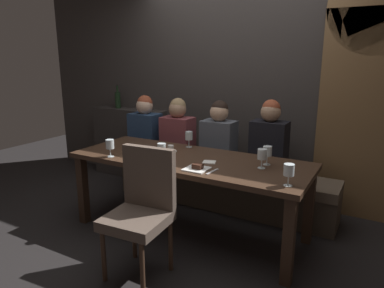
# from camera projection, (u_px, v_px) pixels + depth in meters

# --- Properties ---
(ground) EXTENTS (9.00, 9.00, 0.00)m
(ground) POSITION_uv_depth(u_px,v_px,m) (189.00, 231.00, 3.40)
(ground) COLOR black
(back_wall_tiled) EXTENTS (6.00, 0.12, 3.00)m
(back_wall_tiled) POSITION_uv_depth(u_px,v_px,m) (241.00, 69.00, 4.06)
(back_wall_tiled) COLOR #383330
(back_wall_tiled) RESTS_ON ground
(arched_door) EXTENTS (0.90, 0.05, 2.55)m
(arched_door) POSITION_uv_depth(u_px,v_px,m) (369.00, 86.00, 3.39)
(arched_door) COLOR brown
(arched_door) RESTS_ON ground
(back_counter) EXTENTS (1.10, 0.28, 0.95)m
(back_counter) POSITION_uv_depth(u_px,v_px,m) (131.00, 143.00, 4.90)
(back_counter) COLOR #2F2B29
(back_counter) RESTS_ON ground
(dining_table) EXTENTS (2.20, 0.84, 0.74)m
(dining_table) POSITION_uv_depth(u_px,v_px,m) (189.00, 167.00, 3.24)
(dining_table) COLOR #342217
(dining_table) RESTS_ON ground
(banquette_bench) EXTENTS (2.50, 0.44, 0.45)m
(banquette_bench) POSITION_uv_depth(u_px,v_px,m) (220.00, 186.00, 3.93)
(banquette_bench) COLOR #40352A
(banquette_bench) RESTS_ON ground
(chair_near_side) EXTENTS (0.47, 0.47, 0.98)m
(chair_near_side) POSITION_uv_depth(u_px,v_px,m) (142.00, 204.00, 2.65)
(chair_near_side) COLOR #3D281C
(chair_near_side) RESTS_ON ground
(diner_redhead) EXTENTS (0.36, 0.24, 0.75)m
(diner_redhead) POSITION_uv_depth(u_px,v_px,m) (145.00, 128.00, 4.25)
(diner_redhead) COLOR navy
(diner_redhead) RESTS_ON banquette_bench
(diner_bearded) EXTENTS (0.36, 0.24, 0.74)m
(diner_bearded) POSITION_uv_depth(u_px,v_px,m) (178.00, 132.00, 4.04)
(diner_bearded) COLOR brown
(diner_bearded) RESTS_ON banquette_bench
(diner_far_end) EXTENTS (0.36, 0.24, 0.74)m
(diner_far_end) POSITION_uv_depth(u_px,v_px,m) (219.00, 137.00, 3.80)
(diner_far_end) COLOR #4C515B
(diner_far_end) RESTS_ON banquette_bench
(diner_near_end) EXTENTS (0.36, 0.24, 0.78)m
(diner_near_end) POSITION_uv_depth(u_px,v_px,m) (269.00, 140.00, 3.56)
(diner_near_end) COLOR black
(diner_near_end) RESTS_ON banquette_bench
(wine_bottle_dark_red) EXTENTS (0.08, 0.08, 0.33)m
(wine_bottle_dark_red) POSITION_uv_depth(u_px,v_px,m) (118.00, 99.00, 4.82)
(wine_bottle_dark_red) COLOR black
(wine_bottle_dark_red) RESTS_ON back_counter
(wine_glass_center_front) EXTENTS (0.08, 0.08, 0.16)m
(wine_glass_center_front) POSITION_uv_depth(u_px,v_px,m) (289.00, 171.00, 2.49)
(wine_glass_center_front) COLOR silver
(wine_glass_center_front) RESTS_ON dining_table
(wine_glass_center_back) EXTENTS (0.08, 0.08, 0.16)m
(wine_glass_center_back) POSITION_uv_depth(u_px,v_px,m) (262.00, 155.00, 2.89)
(wine_glass_center_back) COLOR silver
(wine_glass_center_back) RESTS_ON dining_table
(wine_glass_end_right) EXTENTS (0.08, 0.08, 0.16)m
(wine_glass_end_right) POSITION_uv_depth(u_px,v_px,m) (189.00, 136.00, 3.57)
(wine_glass_end_right) COLOR silver
(wine_glass_end_right) RESTS_ON dining_table
(wine_glass_near_right) EXTENTS (0.08, 0.08, 0.16)m
(wine_glass_near_right) POSITION_uv_depth(u_px,v_px,m) (110.00, 145.00, 3.22)
(wine_glass_near_right) COLOR silver
(wine_glass_near_right) RESTS_ON dining_table
(wine_glass_near_left) EXTENTS (0.08, 0.08, 0.16)m
(wine_glass_near_left) POSITION_uv_depth(u_px,v_px,m) (162.00, 149.00, 3.08)
(wine_glass_near_left) COLOR silver
(wine_glass_near_left) RESTS_ON dining_table
(wine_glass_far_left) EXTENTS (0.08, 0.08, 0.16)m
(wine_glass_far_left) POSITION_uv_depth(u_px,v_px,m) (267.00, 152.00, 2.98)
(wine_glass_far_left) COLOR silver
(wine_glass_far_left) RESTS_ON dining_table
(espresso_cup) EXTENTS (0.12, 0.12, 0.06)m
(espresso_cup) POSITION_uv_depth(u_px,v_px,m) (171.00, 149.00, 3.42)
(espresso_cup) COLOR white
(espresso_cup) RESTS_ON dining_table
(dessert_plate) EXTENTS (0.19, 0.19, 0.05)m
(dessert_plate) POSITION_uv_depth(u_px,v_px,m) (197.00, 168.00, 2.88)
(dessert_plate) COLOR white
(dessert_plate) RESTS_ON dining_table
(fork_on_table) EXTENTS (0.03, 0.17, 0.01)m
(fork_on_table) POSITION_uv_depth(u_px,v_px,m) (212.00, 172.00, 2.82)
(fork_on_table) COLOR silver
(fork_on_table) RESTS_ON dining_table
(folded_napkin) EXTENTS (0.14, 0.13, 0.01)m
(folded_napkin) POSITION_uv_depth(u_px,v_px,m) (209.00, 162.00, 3.07)
(folded_napkin) COLOR silver
(folded_napkin) RESTS_ON dining_table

